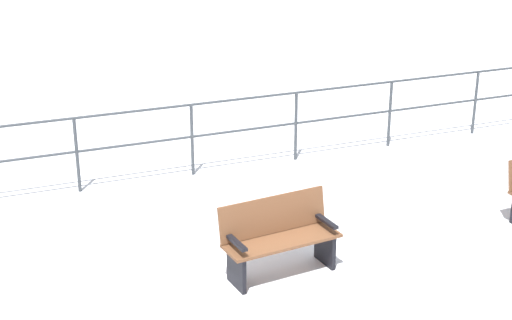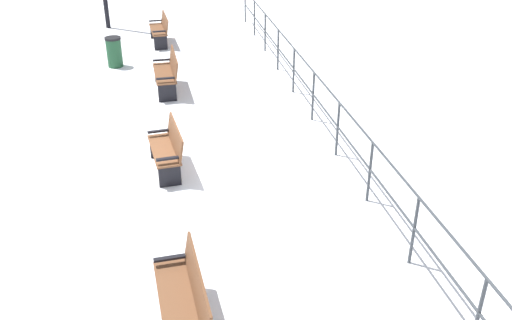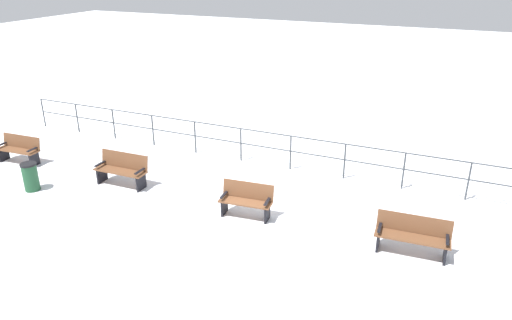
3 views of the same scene
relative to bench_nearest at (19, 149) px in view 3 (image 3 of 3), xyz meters
name	(u,v)px [view 3 (image 3 of 3)]	position (x,y,z in m)	size (l,w,h in m)	color
ground_plane	(247,215)	(0.19, 8.41, -0.48)	(80.00, 80.00, 0.00)	white
bench_nearest	(19,149)	(0.00, 0.00, 0.00)	(0.59, 1.54, 0.90)	brown
bench_second	(122,169)	(0.00, 4.20, 0.03)	(0.59, 1.63, 0.97)	brown
bench_third	(246,200)	(0.23, 8.40, -0.01)	(0.65, 1.44, 0.91)	brown
bench_fourth	(413,235)	(0.26, 12.61, -0.01)	(0.63, 1.70, 0.89)	brown
waterfront_railing	(291,147)	(-3.10, 8.41, 0.29)	(0.05, 21.11, 1.16)	#383D42
trash_bin	(30,177)	(1.39, 1.99, -0.05)	(0.45, 0.45, 0.85)	#1E4C2D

